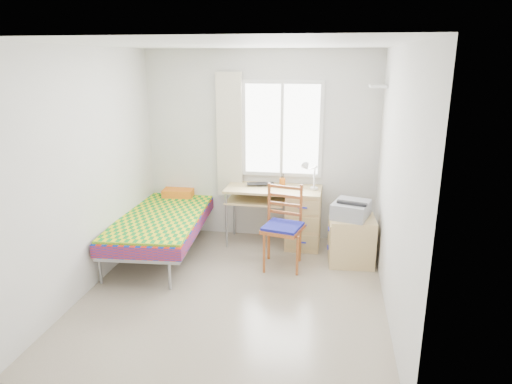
% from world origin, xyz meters
% --- Properties ---
extents(floor, '(3.50, 3.50, 0.00)m').
position_xyz_m(floor, '(0.00, 0.00, 0.00)').
color(floor, '#BCAD93').
rests_on(floor, ground).
extents(ceiling, '(3.50, 3.50, 0.00)m').
position_xyz_m(ceiling, '(0.00, 0.00, 2.60)').
color(ceiling, white).
rests_on(ceiling, wall_back).
extents(wall_back, '(3.20, 0.00, 3.20)m').
position_xyz_m(wall_back, '(0.00, 1.75, 1.30)').
color(wall_back, silver).
rests_on(wall_back, ground).
extents(wall_left, '(0.00, 3.50, 3.50)m').
position_xyz_m(wall_left, '(-1.60, 0.00, 1.30)').
color(wall_left, silver).
rests_on(wall_left, ground).
extents(wall_right, '(0.00, 3.50, 3.50)m').
position_xyz_m(wall_right, '(1.60, 0.00, 1.30)').
color(wall_right, silver).
rests_on(wall_right, ground).
extents(window, '(1.10, 0.04, 1.30)m').
position_xyz_m(window, '(0.30, 1.73, 1.55)').
color(window, white).
rests_on(window, wall_back).
extents(curtain, '(0.35, 0.05, 1.70)m').
position_xyz_m(curtain, '(-0.42, 1.68, 1.45)').
color(curtain, beige).
rests_on(curtain, wall_back).
extents(floating_shelf, '(0.20, 0.32, 0.03)m').
position_xyz_m(floating_shelf, '(1.49, 1.40, 2.15)').
color(floating_shelf, white).
rests_on(floating_shelf, wall_right).
extents(bed, '(1.16, 2.24, 0.94)m').
position_xyz_m(bed, '(-1.14, 1.00, 0.46)').
color(bed, '#94969C').
rests_on(bed, floor).
extents(desk, '(1.29, 0.61, 0.80)m').
position_xyz_m(desk, '(0.57, 1.45, 0.43)').
color(desk, tan).
rests_on(desk, floor).
extents(chair, '(0.53, 0.53, 1.02)m').
position_xyz_m(chair, '(0.45, 0.78, 0.57)').
color(chair, maroon).
rests_on(chair, floor).
extents(cabinet, '(0.58, 0.52, 0.60)m').
position_xyz_m(cabinet, '(1.27, 0.99, 0.30)').
color(cabinet, tan).
rests_on(cabinet, floor).
extents(printer, '(0.52, 0.56, 0.20)m').
position_xyz_m(printer, '(1.24, 1.02, 0.70)').
color(printer, '#999AA0').
rests_on(printer, cabinet).
extents(laptop, '(0.41, 0.32, 0.03)m').
position_xyz_m(laptop, '(0.05, 1.50, 0.81)').
color(laptop, black).
rests_on(laptop, desk).
extents(pen_cup, '(0.08, 0.08, 0.10)m').
position_xyz_m(pen_cup, '(0.33, 1.60, 0.85)').
color(pen_cup, orange).
rests_on(pen_cup, desk).
extents(task_lamp, '(0.23, 0.32, 0.41)m').
position_xyz_m(task_lamp, '(0.70, 1.35, 1.05)').
color(task_lamp, white).
rests_on(task_lamp, desk).
extents(book, '(0.18, 0.24, 0.02)m').
position_xyz_m(book, '(0.05, 1.46, 0.59)').
color(book, gray).
rests_on(book, desk).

